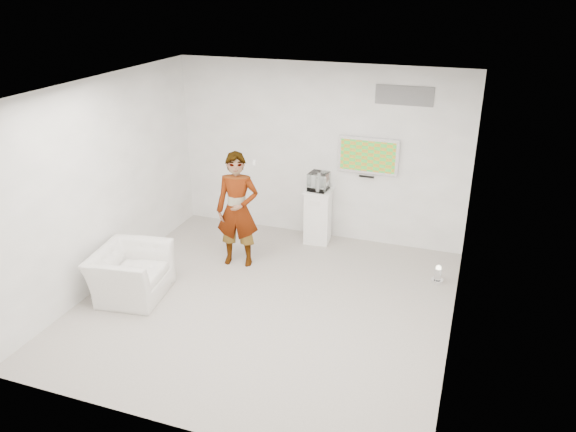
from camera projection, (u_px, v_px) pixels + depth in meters
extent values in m
cube|color=#B1AAA2|center=(266.00, 303.00, 7.89)|extent=(5.00, 5.00, 0.01)
cube|color=#2D2D2F|center=(262.00, 89.00, 6.72)|extent=(5.00, 5.00, 0.01)
cube|color=white|center=(319.00, 153.00, 9.47)|extent=(5.00, 0.01, 3.00)
cube|color=white|center=(164.00, 301.00, 5.14)|extent=(5.00, 0.01, 3.00)
cube|color=white|center=(103.00, 183.00, 8.07)|extent=(0.01, 5.00, 3.00)
cube|color=white|center=(464.00, 231.00, 6.54)|extent=(0.01, 5.00, 3.00)
cube|color=silver|center=(368.00, 156.00, 9.15)|extent=(1.00, 0.08, 0.60)
cube|color=slate|center=(404.00, 96.00, 8.64)|extent=(0.90, 0.02, 0.30)
imported|color=silver|center=(238.00, 210.00, 8.67)|extent=(0.74, 0.56, 1.83)
imported|color=silver|center=(131.00, 273.00, 7.99)|extent=(1.08, 1.19, 0.70)
cube|color=white|center=(318.00, 216.00, 9.59)|extent=(0.50, 0.50, 0.94)
cylinder|color=white|center=(438.00, 275.00, 8.38)|extent=(0.20, 0.20, 0.27)
cube|color=white|center=(319.00, 181.00, 9.35)|extent=(0.33, 0.33, 0.31)
cube|color=white|center=(319.00, 184.00, 9.36)|extent=(0.09, 0.17, 0.22)
cube|color=white|center=(254.00, 163.00, 8.49)|extent=(0.09, 0.15, 0.04)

